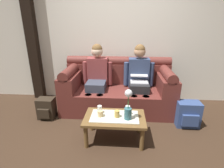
{
  "coord_description": "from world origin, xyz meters",
  "views": [
    {
      "loc": [
        0.11,
        -1.89,
        1.59
      ],
      "look_at": [
        -0.09,
        0.9,
        0.58
      ],
      "focal_mm": 27.57,
      "sensor_mm": 36.0,
      "label": 1
    }
  ],
  "objects_px": {
    "flower_vase": "(128,106)",
    "cup_near_left": "(100,114)",
    "person_right": "(139,76)",
    "cup_far_left": "(128,110)",
    "person_left": "(97,75)",
    "cup_near_right": "(100,109)",
    "coffee_table": "(115,120)",
    "couch": "(118,90)",
    "backpack_left": "(46,109)",
    "cup_far_center": "(117,114)",
    "backpack_right": "(188,114)"
  },
  "relations": [
    {
      "from": "person_right",
      "to": "backpack_left",
      "type": "xyz_separation_m",
      "value": [
        -1.6,
        -0.49,
        -0.48
      ]
    },
    {
      "from": "coffee_table",
      "to": "backpack_right",
      "type": "bearing_deg",
      "value": 20.53
    },
    {
      "from": "cup_far_center",
      "to": "cup_near_left",
      "type": "bearing_deg",
      "value": 179.83
    },
    {
      "from": "cup_near_left",
      "to": "cup_near_right",
      "type": "xyz_separation_m",
      "value": [
        -0.02,
        0.1,
        0.01
      ]
    },
    {
      "from": "person_right",
      "to": "cup_far_left",
      "type": "bearing_deg",
      "value": -102.93
    },
    {
      "from": "backpack_right",
      "to": "cup_far_left",
      "type": "bearing_deg",
      "value": -159.11
    },
    {
      "from": "backpack_left",
      "to": "person_left",
      "type": "bearing_deg",
      "value": 30.56
    },
    {
      "from": "person_right",
      "to": "cup_near_right",
      "type": "height_order",
      "value": "person_right"
    },
    {
      "from": "coffee_table",
      "to": "flower_vase",
      "type": "xyz_separation_m",
      "value": [
        0.18,
        -0.06,
        0.25
      ]
    },
    {
      "from": "cup_near_right",
      "to": "cup_far_left",
      "type": "relative_size",
      "value": 0.84
    },
    {
      "from": "cup_far_center",
      "to": "cup_far_left",
      "type": "bearing_deg",
      "value": 28.56
    },
    {
      "from": "couch",
      "to": "person_left",
      "type": "relative_size",
      "value": 1.65
    },
    {
      "from": "person_left",
      "to": "person_right",
      "type": "height_order",
      "value": "same"
    },
    {
      "from": "person_right",
      "to": "coffee_table",
      "type": "bearing_deg",
      "value": -111.52
    },
    {
      "from": "cup_far_center",
      "to": "backpack_left",
      "type": "distance_m",
      "value": 1.37
    },
    {
      "from": "couch",
      "to": "person_left",
      "type": "distance_m",
      "value": 0.48
    },
    {
      "from": "flower_vase",
      "to": "cup_near_right",
      "type": "relative_size",
      "value": 3.84
    },
    {
      "from": "coffee_table",
      "to": "cup_far_left",
      "type": "xyz_separation_m",
      "value": [
        0.18,
        0.06,
        0.13
      ]
    },
    {
      "from": "couch",
      "to": "coffee_table",
      "type": "relative_size",
      "value": 2.42
    },
    {
      "from": "backpack_left",
      "to": "cup_far_center",
      "type": "bearing_deg",
      "value": -22.7
    },
    {
      "from": "backpack_left",
      "to": "coffee_table",
      "type": "bearing_deg",
      "value": -22.48
    },
    {
      "from": "cup_near_left",
      "to": "cup_far_center",
      "type": "height_order",
      "value": "cup_far_center"
    },
    {
      "from": "person_left",
      "to": "coffee_table",
      "type": "relative_size",
      "value": 1.46
    },
    {
      "from": "cup_near_left",
      "to": "cup_far_center",
      "type": "relative_size",
      "value": 0.86
    },
    {
      "from": "flower_vase",
      "to": "backpack_right",
      "type": "distance_m",
      "value": 1.14
    },
    {
      "from": "person_left",
      "to": "cup_near_right",
      "type": "distance_m",
      "value": 0.96
    },
    {
      "from": "flower_vase",
      "to": "cup_near_left",
      "type": "bearing_deg",
      "value": 174.04
    },
    {
      "from": "coffee_table",
      "to": "cup_near_right",
      "type": "distance_m",
      "value": 0.26
    },
    {
      "from": "backpack_right",
      "to": "flower_vase",
      "type": "bearing_deg",
      "value": -153.32
    },
    {
      "from": "backpack_left",
      "to": "couch",
      "type": "bearing_deg",
      "value": 21.93
    },
    {
      "from": "person_left",
      "to": "cup_far_center",
      "type": "distance_m",
      "value": 1.12
    },
    {
      "from": "cup_far_left",
      "to": "backpack_left",
      "type": "height_order",
      "value": "cup_far_left"
    },
    {
      "from": "cup_near_left",
      "to": "cup_far_left",
      "type": "bearing_deg",
      "value": 11.81
    },
    {
      "from": "flower_vase",
      "to": "cup_far_center",
      "type": "relative_size",
      "value": 4.44
    },
    {
      "from": "couch",
      "to": "cup_far_left",
      "type": "relative_size",
      "value": 15.62
    },
    {
      "from": "flower_vase",
      "to": "cup_near_left",
      "type": "distance_m",
      "value": 0.4
    },
    {
      "from": "cup_far_center",
      "to": "backpack_right",
      "type": "height_order",
      "value": "cup_far_center"
    },
    {
      "from": "cup_far_center",
      "to": "backpack_left",
      "type": "bearing_deg",
      "value": 157.3
    },
    {
      "from": "couch",
      "to": "person_right",
      "type": "xyz_separation_m",
      "value": [
        0.39,
        -0.0,
        0.28
      ]
    },
    {
      "from": "cup_near_right",
      "to": "person_right",
      "type": "bearing_deg",
      "value": 56.35
    },
    {
      "from": "couch",
      "to": "coffee_table",
      "type": "bearing_deg",
      "value": -90.0
    },
    {
      "from": "cup_near_right",
      "to": "cup_far_left",
      "type": "xyz_separation_m",
      "value": [
        0.39,
        -0.02,
        0.01
      ]
    },
    {
      "from": "flower_vase",
      "to": "cup_near_left",
      "type": "xyz_separation_m",
      "value": [
        -0.37,
        0.04,
        -0.15
      ]
    },
    {
      "from": "coffee_table",
      "to": "cup_far_left",
      "type": "relative_size",
      "value": 6.46
    },
    {
      "from": "backpack_right",
      "to": "coffee_table",
      "type": "bearing_deg",
      "value": -159.47
    },
    {
      "from": "flower_vase",
      "to": "cup_near_right",
      "type": "height_order",
      "value": "flower_vase"
    },
    {
      "from": "couch",
      "to": "coffee_table",
      "type": "height_order",
      "value": "couch"
    },
    {
      "from": "coffee_table",
      "to": "cup_near_right",
      "type": "height_order",
      "value": "cup_near_right"
    },
    {
      "from": "couch",
      "to": "backpack_right",
      "type": "distance_m",
      "value": 1.29
    },
    {
      "from": "coffee_table",
      "to": "backpack_right",
      "type": "distance_m",
      "value": 1.23
    }
  ]
}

